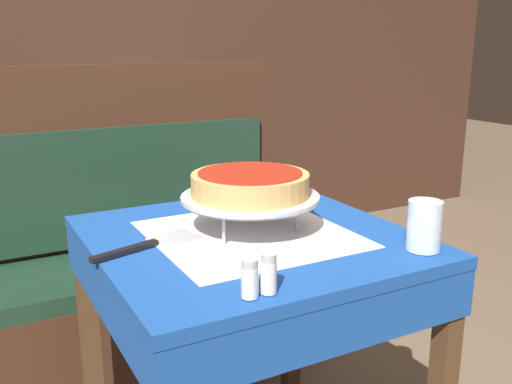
{
  "coord_description": "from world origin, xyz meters",
  "views": [
    {
      "loc": [
        -0.62,
        -1.18,
        1.22
      ],
      "look_at": [
        0.01,
        -0.01,
        0.87
      ],
      "focal_mm": 40.0,
      "sensor_mm": 36.0,
      "label": 1
    }
  ],
  "objects_px": {
    "dining_table_rear": "(138,158)",
    "condiment_caddy": "(120,132)",
    "salt_shaker": "(250,279)",
    "water_glass_near": "(424,226)",
    "booth_bench": "(114,291)",
    "pizza_pan_stand": "(250,199)",
    "pizza_server": "(150,244)",
    "pepper_shaker": "(268,274)",
    "dining_table_front": "(250,271)",
    "deep_dish_pizza": "(250,183)"
  },
  "relations": [
    {
      "from": "dining_table_rear",
      "to": "condiment_caddy",
      "type": "distance_m",
      "value": 0.19
    },
    {
      "from": "dining_table_front",
      "to": "salt_shaker",
      "type": "distance_m",
      "value": 0.39
    },
    {
      "from": "salt_shaker",
      "to": "pepper_shaker",
      "type": "height_order",
      "value": "pepper_shaker"
    },
    {
      "from": "booth_bench",
      "to": "salt_shaker",
      "type": "height_order",
      "value": "booth_bench"
    },
    {
      "from": "pizza_pan_stand",
      "to": "water_glass_near",
      "type": "bearing_deg",
      "value": -46.86
    },
    {
      "from": "dining_table_front",
      "to": "water_glass_near",
      "type": "xyz_separation_m",
      "value": [
        0.3,
        -0.29,
        0.16
      ]
    },
    {
      "from": "dining_table_rear",
      "to": "deep_dish_pizza",
      "type": "relative_size",
      "value": 2.65
    },
    {
      "from": "booth_bench",
      "to": "pizza_pan_stand",
      "type": "distance_m",
      "value": 0.91
    },
    {
      "from": "deep_dish_pizza",
      "to": "salt_shaker",
      "type": "bearing_deg",
      "value": -117.96
    },
    {
      "from": "deep_dish_pizza",
      "to": "pepper_shaker",
      "type": "distance_m",
      "value": 0.38
    },
    {
      "from": "booth_bench",
      "to": "pizza_pan_stand",
      "type": "xyz_separation_m",
      "value": [
        0.18,
        -0.74,
        0.51
      ]
    },
    {
      "from": "dining_table_front",
      "to": "water_glass_near",
      "type": "height_order",
      "value": "water_glass_near"
    },
    {
      "from": "pepper_shaker",
      "to": "dining_table_rear",
      "type": "bearing_deg",
      "value": 80.3
    },
    {
      "from": "dining_table_front",
      "to": "pizza_pan_stand",
      "type": "xyz_separation_m",
      "value": [
        0.01,
        0.02,
        0.18
      ]
    },
    {
      "from": "dining_table_front",
      "to": "condiment_caddy",
      "type": "height_order",
      "value": "condiment_caddy"
    },
    {
      "from": "dining_table_front",
      "to": "pepper_shaker",
      "type": "distance_m",
      "value": 0.37
    },
    {
      "from": "booth_bench",
      "to": "pizza_server",
      "type": "height_order",
      "value": "booth_bench"
    },
    {
      "from": "dining_table_rear",
      "to": "booth_bench",
      "type": "relative_size",
      "value": 0.55
    },
    {
      "from": "booth_bench",
      "to": "pizza_server",
      "type": "xyz_separation_m",
      "value": [
        -0.08,
        -0.73,
        0.43
      ]
    },
    {
      "from": "dining_table_rear",
      "to": "pizza_pan_stand",
      "type": "relative_size",
      "value": 2.24
    },
    {
      "from": "deep_dish_pizza",
      "to": "water_glass_near",
      "type": "height_order",
      "value": "deep_dish_pizza"
    },
    {
      "from": "pizza_server",
      "to": "dining_table_front",
      "type": "bearing_deg",
      "value": -7.18
    },
    {
      "from": "water_glass_near",
      "to": "condiment_caddy",
      "type": "bearing_deg",
      "value": 96.17
    },
    {
      "from": "pizza_pan_stand",
      "to": "dining_table_front",
      "type": "bearing_deg",
      "value": -121.91
    },
    {
      "from": "dining_table_front",
      "to": "booth_bench",
      "type": "xyz_separation_m",
      "value": [
        -0.17,
        0.76,
        -0.32
      ]
    },
    {
      "from": "booth_bench",
      "to": "salt_shaker",
      "type": "xyz_separation_m",
      "value": [
        -0.0,
        -1.08,
        0.46
      ]
    },
    {
      "from": "deep_dish_pizza",
      "to": "pepper_shaker",
      "type": "bearing_deg",
      "value": -112.47
    },
    {
      "from": "condiment_caddy",
      "to": "pizza_server",
      "type": "bearing_deg",
      "value": -102.83
    },
    {
      "from": "pizza_pan_stand",
      "to": "deep_dish_pizza",
      "type": "bearing_deg",
      "value": 0.0
    },
    {
      "from": "pepper_shaker",
      "to": "condiment_caddy",
      "type": "relative_size",
      "value": 0.52
    },
    {
      "from": "pizza_pan_stand",
      "to": "booth_bench",
      "type": "bearing_deg",
      "value": 103.46
    },
    {
      "from": "deep_dish_pizza",
      "to": "pepper_shaker",
      "type": "relative_size",
      "value": 3.72
    },
    {
      "from": "pizza_pan_stand",
      "to": "condiment_caddy",
      "type": "distance_m",
      "value": 1.52
    },
    {
      "from": "booth_bench",
      "to": "dining_table_rear",
      "type": "bearing_deg",
      "value": 66.56
    },
    {
      "from": "dining_table_front",
      "to": "pepper_shaker",
      "type": "xyz_separation_m",
      "value": [
        -0.13,
        -0.32,
        0.14
      ]
    },
    {
      "from": "water_glass_near",
      "to": "condiment_caddy",
      "type": "height_order",
      "value": "condiment_caddy"
    },
    {
      "from": "booth_bench",
      "to": "pizza_pan_stand",
      "type": "bearing_deg",
      "value": -76.54
    },
    {
      "from": "salt_shaker",
      "to": "pizza_pan_stand",
      "type": "bearing_deg",
      "value": 62.04
    },
    {
      "from": "water_glass_near",
      "to": "dining_table_front",
      "type": "bearing_deg",
      "value": 135.89
    },
    {
      "from": "salt_shaker",
      "to": "pepper_shaker",
      "type": "bearing_deg",
      "value": 0.0
    },
    {
      "from": "pizza_pan_stand",
      "to": "water_glass_near",
      "type": "relative_size",
      "value": 2.99
    },
    {
      "from": "dining_table_front",
      "to": "salt_shaker",
      "type": "bearing_deg",
      "value": -117.74
    },
    {
      "from": "pepper_shaker",
      "to": "dining_table_front",
      "type": "bearing_deg",
      "value": 68.09
    },
    {
      "from": "booth_bench",
      "to": "deep_dish_pizza",
      "type": "relative_size",
      "value": 4.8
    },
    {
      "from": "dining_table_front",
      "to": "salt_shaker",
      "type": "height_order",
      "value": "salt_shaker"
    },
    {
      "from": "dining_table_front",
      "to": "water_glass_near",
      "type": "distance_m",
      "value": 0.44
    },
    {
      "from": "dining_table_front",
      "to": "pizza_server",
      "type": "bearing_deg",
      "value": 172.82
    },
    {
      "from": "salt_shaker",
      "to": "water_glass_near",
      "type": "bearing_deg",
      "value": 4.36
    },
    {
      "from": "pizza_pan_stand",
      "to": "water_glass_near",
      "type": "distance_m",
      "value": 0.42
    },
    {
      "from": "pizza_pan_stand",
      "to": "salt_shaker",
      "type": "bearing_deg",
      "value": -117.96
    }
  ]
}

